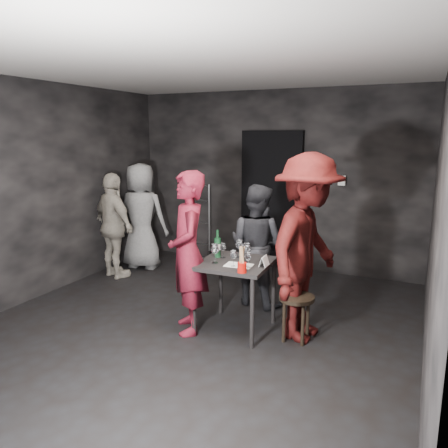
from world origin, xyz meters
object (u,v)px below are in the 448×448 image
at_px(tasting_table, 235,271).
at_px(stool, 297,305).
at_px(bystander_grey, 142,212).
at_px(hand_truck, 198,246).
at_px(woman_black, 256,246).
at_px(man_maroon, 308,225).
at_px(bystander_cream, 114,225).
at_px(wine_bottle, 217,247).
at_px(breadstick_cup, 242,260).
at_px(server_red, 188,243).

bearing_deg(tasting_table, stool, 2.15).
bearing_deg(bystander_grey, tasting_table, 140.08).
xyz_separation_m(hand_truck, woman_black, (1.57, -1.41, 0.50)).
bearing_deg(man_maroon, stool, 161.96).
bearing_deg(bystander_cream, wine_bottle, 179.18).
height_order(hand_truck, bystander_cream, bystander_cream).
distance_m(hand_truck, man_maroon, 3.27).
bearing_deg(breadstick_cup, wine_bottle, 139.28).
bearing_deg(breadstick_cup, bystander_cream, 154.61).
bearing_deg(server_red, bystander_cream, -156.89).
xyz_separation_m(tasting_table, breadstick_cup, (0.21, -0.31, 0.22)).
distance_m(man_maroon, wine_bottle, 1.01).
height_order(woman_black, wine_bottle, woman_black).
distance_m(bystander_cream, breadstick_cup, 2.75).
xyz_separation_m(stool, breadstick_cup, (-0.45, -0.33, 0.50)).
xyz_separation_m(man_maroon, bystander_grey, (-2.90, 1.29, -0.30)).
relative_size(hand_truck, bystander_cream, 0.82).
xyz_separation_m(tasting_table, wine_bottle, (-0.24, 0.08, 0.21)).
height_order(stool, bystander_cream, bystander_cream).
bearing_deg(man_maroon, server_red, 115.37).
bearing_deg(breadstick_cup, tasting_table, 123.72).
height_order(hand_truck, breadstick_cup, hand_truck).
bearing_deg(stool, bystander_grey, 153.76).
bearing_deg(man_maroon, wine_bottle, 101.71).
bearing_deg(woman_black, bystander_grey, -5.88).
bearing_deg(breadstick_cup, server_red, 172.35).
bearing_deg(stool, server_red, -167.34).
height_order(hand_truck, bystander_grey, bystander_grey).
bearing_deg(tasting_table, bystander_cream, 159.08).
xyz_separation_m(bystander_cream, bystander_grey, (0.09, 0.56, 0.11)).
xyz_separation_m(man_maroon, bystander_cream, (-2.99, 0.73, -0.41)).
xyz_separation_m(woman_black, breadstick_cup, (0.27, -1.10, 0.15)).
distance_m(stool, bystander_cream, 3.08).
relative_size(server_red, bystander_cream, 1.25).
distance_m(woman_black, bystander_cream, 2.21).
relative_size(bystander_grey, breadstick_cup, 6.39).
distance_m(server_red, breadstick_cup, 0.65).
bearing_deg(server_red, breadstick_cup, 46.12).
xyz_separation_m(stool, wine_bottle, (-0.90, 0.05, 0.49)).
relative_size(bystander_cream, breadstick_cup, 5.58).
distance_m(stool, breadstick_cup, 0.75).
relative_size(stool, wine_bottle, 1.58).
bearing_deg(stool, woman_black, 133.40).
relative_size(bystander_cream, wine_bottle, 5.15).
height_order(stool, breadstick_cup, breadstick_cup).
relative_size(man_maroon, wine_bottle, 7.92).
bearing_deg(hand_truck, man_maroon, -22.61).
bearing_deg(woman_black, wine_bottle, 87.06).
relative_size(tasting_table, man_maroon, 0.32).
bearing_deg(tasting_table, man_maroon, 10.88).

